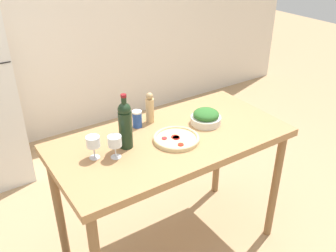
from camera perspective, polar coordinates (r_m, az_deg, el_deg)
The scene contains 10 objects.
ground_plane at distance 2.93m, azimuth 0.42°, elevation -17.58°, with size 14.00×14.00×0.00m, color tan.
wall_back at distance 4.02m, azimuth -17.04°, elevation 15.86°, with size 6.40×0.09×2.60m.
prep_counter at distance 2.40m, azimuth 0.50°, elevation -3.77°, with size 1.50×0.75×0.93m.
wine_bottle at distance 2.18m, azimuth -6.53°, elevation 0.32°, with size 0.08×0.08×0.34m.
wine_glass_near at distance 2.12m, azimuth -8.11°, elevation -2.45°, with size 0.08×0.08×0.14m.
wine_glass_far at distance 2.13m, azimuth -11.34°, elevation -2.51°, with size 0.08×0.08×0.14m.
pepper_mill at distance 2.48m, azimuth -2.79°, elevation 2.73°, with size 0.06×0.06×0.21m.
salad_bowl at distance 2.49m, azimuth 5.81°, elevation 1.35°, with size 0.20×0.20×0.10m.
homemade_pizza at distance 2.30m, azimuth 1.29°, elevation -1.92°, with size 0.29×0.29×0.03m.
salt_canister at distance 2.44m, azimuth -4.72°, elevation 1.09°, with size 0.06×0.06×0.11m.
Camera 1 is at (-1.13, -1.67, 2.13)m, focal length 40.00 mm.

